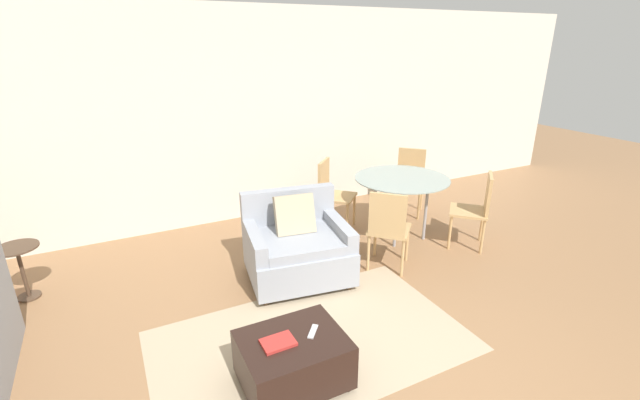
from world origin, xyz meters
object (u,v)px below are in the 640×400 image
side_table (20,263)px  dining_table (402,184)px  armchair (297,247)px  dining_chair_near_right (477,206)px  book_stack (278,342)px  tv_remote_primary (313,331)px  dining_chair_near_left (388,225)px  dining_chair_far_left (331,190)px  ottoman (293,359)px  dining_chair_far_right (410,177)px

side_table → dining_table: dining_table is taller
armchair → dining_chair_near_right: dining_chair_near_right is taller
book_stack → dining_chair_near_right: 3.09m
dining_table → dining_chair_near_right: bearing=-45.0°
armchair → side_table: size_ratio=2.06×
tv_remote_primary → dining_table: 2.63m
armchair → side_table: (-2.47, 0.81, 0.03)m
dining_chair_near_left → dining_chair_far_left: same height
tv_remote_primary → armchair: bearing=70.7°
dining_chair_near_left → dining_chair_far_left: bearing=90.0°
side_table → armchair: bearing=-18.2°
dining_chair_near_left → dining_chair_near_right: same height
armchair → book_stack: bearing=-118.7°
ottoman → tv_remote_primary: tv_remote_primary is taller
dining_chair_near_right → ottoman: bearing=-159.4°
tv_remote_primary → dining_chair_near_left: 1.74m
dining_chair_far_left → dining_chair_far_right: size_ratio=1.00×
dining_chair_near_right → book_stack: bearing=-160.1°
dining_chair_far_left → dining_chair_near_left: bearing=-90.0°
dining_chair_near_right → side_table: bearing=166.6°
armchair → dining_table: (1.54, 0.33, 0.34)m
side_table → dining_chair_near_right: (4.64, -1.11, 0.14)m
book_stack → dining_chair_near_right: (2.91, 1.05, 0.12)m
side_table → dining_chair_near_left: bearing=-18.1°
dining_table → dining_chair_far_left: (-0.63, 0.63, -0.17)m
armchair → dining_chair_near_left: size_ratio=1.23×
dining_chair_near_left → dining_chair_near_right: 1.26m
ottoman → book_stack: size_ratio=3.18×
tv_remote_primary → dining_chair_far_left: (1.38, 2.30, 0.13)m
armchair → tv_remote_primary: 1.42m
ottoman → dining_chair_far_right: 3.64m
ottoman → side_table: 2.84m
dining_chair_far_left → armchair: bearing=-133.5°
dining_chair_near_left → dining_chair_near_right: bearing=0.0°
dining_chair_near_left → tv_remote_primary: bearing=-142.9°
dining_chair_far_left → dining_table: bearing=-45.0°
armchair → tv_remote_primary: armchair is taller
armchair → ottoman: 1.49m
dining_table → ottoman: bearing=-142.3°
side_table → dining_table: bearing=-6.8°
ottoman → side_table: size_ratio=1.34×
dining_chair_far_left → dining_chair_near_right: bearing=-45.0°
ottoman → tv_remote_primary: bearing=2.0°
book_stack → dining_table: (2.28, 1.68, 0.29)m
book_stack → side_table: size_ratio=0.42×
armchair → side_table: 2.60m
book_stack → tv_remote_primary: size_ratio=1.58×
armchair → dining_chair_far_right: size_ratio=1.23×
armchair → dining_chair_near_left: dining_chair_near_left is taller
armchair → ottoman: (-0.63, -1.35, -0.13)m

